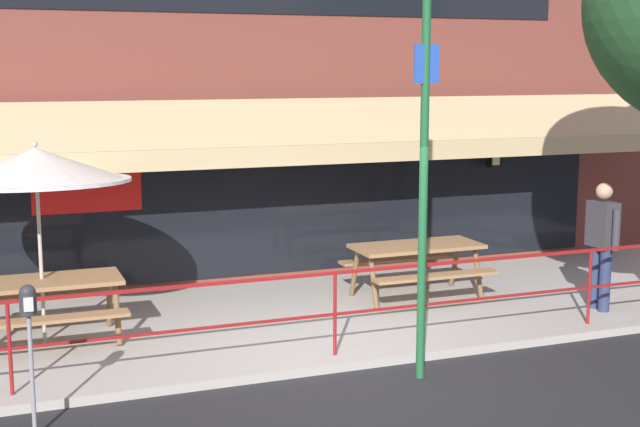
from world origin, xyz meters
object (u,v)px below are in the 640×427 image
at_px(patio_umbrella_left, 36,167).
at_px(street_sign_pole, 424,158).
at_px(pedestrian_walking, 602,239).
at_px(parking_meter_near, 29,315).
at_px(picnic_table_left, 43,293).
at_px(picnic_table_centre, 417,256).

bearing_deg(patio_umbrella_left, street_sign_pole, -33.37).
bearing_deg(pedestrian_walking, parking_meter_near, -169.00).
relative_size(picnic_table_left, parking_meter_near, 1.27).
xyz_separation_m(picnic_table_centre, parking_meter_near, (-5.30, -2.84, 0.44)).
relative_size(picnic_table_centre, street_sign_pole, 0.39).
height_order(patio_umbrella_left, street_sign_pole, street_sign_pole).
distance_m(picnic_table_centre, patio_umbrella_left, 5.24).
bearing_deg(picnic_table_left, street_sign_pole, -32.65).
bearing_deg(picnic_table_left, parking_meter_near, -96.08).
bearing_deg(pedestrian_walking, street_sign_pole, -159.20).
distance_m(picnic_table_left, patio_umbrella_left, 1.48).
relative_size(patio_umbrella_left, pedestrian_walking, 1.39).
bearing_deg(picnic_table_centre, parking_meter_near, -151.84).
bearing_deg(parking_meter_near, street_sign_pole, 2.25).
height_order(pedestrian_walking, street_sign_pole, street_sign_pole).
bearing_deg(patio_umbrella_left, picnic_table_centre, 2.68).
distance_m(patio_umbrella_left, parking_meter_near, 2.81).
bearing_deg(picnic_table_centre, street_sign_pole, -116.17).
distance_m(pedestrian_walking, parking_meter_near, 7.44).
bearing_deg(pedestrian_walking, patio_umbrella_left, 170.48).
height_order(picnic_table_centre, parking_meter_near, parking_meter_near).
xyz_separation_m(picnic_table_left, patio_umbrella_left, (-0.00, 0.07, 1.47)).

